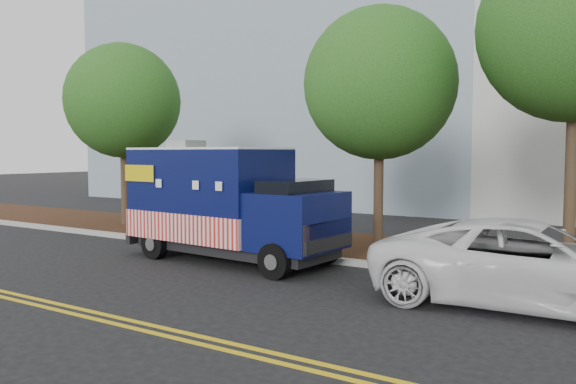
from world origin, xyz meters
The scene contains 11 objects.
ground centered at (0.00, 0.00, 0.00)m, with size 120.00×120.00×0.00m, color black.
curb centered at (0.00, 1.40, 0.07)m, with size 120.00×0.18×0.15m, color #9E9E99.
mulch_strip centered at (0.00, 3.50, 0.07)m, with size 120.00×4.00×0.15m, color black.
centerline_near centered at (0.00, -4.45, 0.01)m, with size 120.00×0.10×0.01m, color gold.
centerline_far centered at (0.00, -4.70, 0.01)m, with size 120.00×0.10×0.01m, color gold.
tree_a centered at (-7.71, 3.08, 4.46)m, with size 3.97×3.97×6.46m.
tree_b centered at (1.69, 3.53, 4.49)m, with size 4.05×4.05×6.53m.
tree_c centered at (6.34, 3.35, 5.42)m, with size 4.21×4.21×7.53m.
sign_post centered at (-2.57, 1.66, 1.20)m, with size 0.06×0.06×2.40m, color #473828.
food_truck centered at (-1.06, 0.35, 1.35)m, with size 5.82×2.57×2.99m.
white_car centered at (6.12, -0.21, 0.75)m, with size 2.49×5.40×1.50m, color white.
Camera 1 is at (7.65, -10.51, 2.67)m, focal length 35.00 mm.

